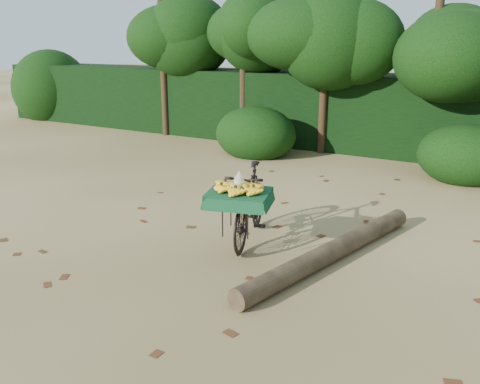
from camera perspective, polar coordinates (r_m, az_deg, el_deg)
The scene contains 7 objects.
ground at distance 6.90m, azimuth 6.34°, elevation -5.32°, with size 80.00×80.00×0.00m, color tan.
vendor_bicycle at distance 6.65m, azimuth 1.06°, elevation -1.26°, with size 1.08×1.85×1.02m.
fallen_log at distance 6.29m, azimuth 10.37°, elevation -6.53°, with size 0.24×0.24×3.38m, color brown.
hedge_backdrop at distance 12.55m, azimuth 18.59°, elevation 8.13°, with size 26.00×1.80×1.80m, color black.
tree_row at distance 11.83m, azimuth 15.07°, elevation 13.33°, with size 14.50×2.00×4.00m, color black, non-canonical shape.
bush_clumps at distance 10.59m, azimuth 18.63°, elevation 4.21°, with size 8.80×1.70×0.90m, color black, non-canonical shape.
leaf_litter at distance 7.46m, azimuth 8.41°, elevation -3.65°, with size 7.00×7.30×0.01m, color #512C15, non-canonical shape.
Camera 1 is at (2.58, -5.86, 2.57)m, focal length 38.00 mm.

